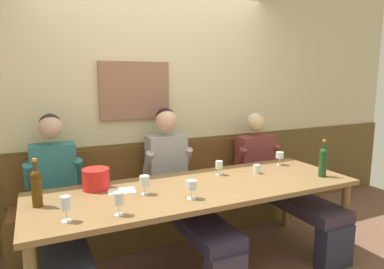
{
  "coord_description": "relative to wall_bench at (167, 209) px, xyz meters",
  "views": [
    {
      "loc": [
        -1.19,
        -2.32,
        1.64
      ],
      "look_at": [
        0.1,
        0.43,
        1.12
      ],
      "focal_mm": 31.64,
      "sensor_mm": 36.0,
      "label": 1
    }
  ],
  "objects": [
    {
      "name": "room_wall_back",
      "position": [
        -0.0,
        0.26,
        1.12
      ],
      "size": [
        6.8,
        0.12,
        2.8
      ],
      "color": "beige",
      "rests_on": "ground"
    },
    {
      "name": "wood_wainscot_panel",
      "position": [
        0.0,
        0.21,
        0.2
      ],
      "size": [
        6.8,
        0.03,
        0.97
      ],
      "primitive_type": "cube",
      "color": "brown",
      "rests_on": "ground"
    },
    {
      "name": "water_tumbler_left",
      "position": [
        0.65,
        -0.65,
        0.52
      ],
      "size": [
        0.07,
        0.07,
        0.08
      ],
      "primitive_type": "cylinder",
      "color": "silver",
      "rests_on": "dining_table"
    },
    {
      "name": "wine_bottle_amber_mid",
      "position": [
        1.13,
        -0.98,
        0.62
      ],
      "size": [
        0.07,
        0.07,
        0.34
      ],
      "color": "#1C411C",
      "rests_on": "dining_table"
    },
    {
      "name": "wall_bench",
      "position": [
        0.0,
        0.0,
        0.0
      ],
      "size": [
        2.98,
        0.42,
        0.94
      ],
      "color": "brown",
      "rests_on": "ground"
    },
    {
      "name": "wine_glass_mid_left",
      "position": [
        -1.05,
        -1.01,
        0.58
      ],
      "size": [
        0.07,
        0.07,
        0.16
      ],
      "color": "silver",
      "rests_on": "dining_table"
    },
    {
      "name": "tasting_sheet_left_guest",
      "position": [
        -0.6,
        -0.59,
        0.47
      ],
      "size": [
        0.23,
        0.18,
        0.0
      ],
      "primitive_type": "cube",
      "rotation": [
        0.0,
        0.0,
        -0.15
      ],
      "color": "white",
      "rests_on": "dining_table"
    },
    {
      "name": "ice_bucket",
      "position": [
        -0.78,
        -0.47,
        0.56
      ],
      "size": [
        0.21,
        0.21,
        0.17
      ],
      "primitive_type": "cylinder",
      "color": "red",
      "rests_on": "dining_table"
    },
    {
      "name": "wine_glass_near_bucket",
      "position": [
        -0.74,
        -1.06,
        0.58
      ],
      "size": [
        0.07,
        0.07,
        0.15
      ],
      "color": "silver",
      "rests_on": "dining_table"
    },
    {
      "name": "wine_glass_by_bottle",
      "position": [
        -0.46,
        -0.75,
        0.57
      ],
      "size": [
        0.08,
        0.08,
        0.15
      ],
      "color": "silver",
      "rests_on": "dining_table"
    },
    {
      "name": "person_center_right_seat",
      "position": [
        -0.01,
        -0.38,
        0.37
      ],
      "size": [
        0.49,
        1.37,
        1.34
      ],
      "color": "#352E40",
      "rests_on": "ground"
    },
    {
      "name": "wine_glass_center_rear",
      "position": [
        1.04,
        -0.49,
        0.57
      ],
      "size": [
        0.08,
        0.08,
        0.14
      ],
      "color": "silver",
      "rests_on": "dining_table"
    },
    {
      "name": "person_center_left_seat",
      "position": [
        1.09,
        -0.44,
        0.3
      ],
      "size": [
        0.54,
        1.36,
        1.24
      ],
      "color": "#232639",
      "rests_on": "ground"
    },
    {
      "name": "person_right_seat",
      "position": [
        -1.07,
        -0.38,
        0.36
      ],
      "size": [
        0.48,
        1.37,
        1.33
      ],
      "color": "#2D2A31",
      "rests_on": "ground"
    },
    {
      "name": "wine_bottle_clear_water",
      "position": [
        -1.21,
        -0.67,
        0.62
      ],
      "size": [
        0.07,
        0.07,
        0.34
      ],
      "color": "#492E09",
      "rests_on": "dining_table"
    },
    {
      "name": "dining_table",
      "position": [
        0.0,
        -0.75,
        0.41
      ],
      "size": [
        2.68,
        0.91,
        0.75
      ],
      "color": "brown",
      "rests_on": "ground"
    },
    {
      "name": "wine_glass_right_end",
      "position": [
        0.31,
        -0.54,
        0.56
      ],
      "size": [
        0.07,
        0.07,
        0.13
      ],
      "color": "silver",
      "rests_on": "dining_table"
    },
    {
      "name": "wine_glass_mid_right",
      "position": [
        -0.18,
        -0.99,
        0.57
      ],
      "size": [
        0.08,
        0.08,
        0.14
      ],
      "color": "silver",
      "rests_on": "dining_table"
    }
  ]
}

